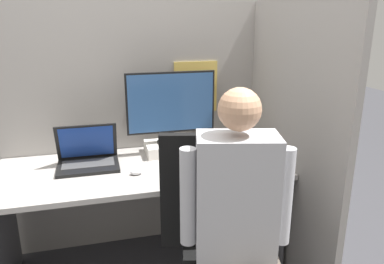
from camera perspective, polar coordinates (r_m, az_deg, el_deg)
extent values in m
cube|color=gray|center=(2.59, -8.89, 0.44)|extent=(2.19, 0.04, 1.68)
cube|color=gold|center=(2.58, 0.58, 6.87)|extent=(0.30, 0.01, 0.35)
cube|color=#F4EA66|center=(2.53, -8.63, 3.74)|extent=(0.07, 0.01, 0.07)
cube|color=#EA9EC6|center=(2.50, -7.84, 7.33)|extent=(0.07, 0.01, 0.07)
cube|color=gray|center=(2.42, 13.28, -1.02)|extent=(0.04, 1.35, 1.68)
cube|color=#9E9993|center=(2.28, -7.68, -5.60)|extent=(1.69, 0.71, 0.03)
cube|color=#4C4C51|center=(2.50, -26.75, -14.48)|extent=(0.03, 0.60, 0.68)
cube|color=#4C4C51|center=(2.65, 10.65, -10.94)|extent=(0.03, 0.60, 0.68)
cube|color=white|center=(2.47, -3.11, -2.40)|extent=(0.34, 0.22, 0.07)
cylinder|color=black|center=(2.46, -3.12, -1.48)|extent=(0.19, 0.19, 0.01)
cylinder|color=black|center=(2.45, -3.14, -0.54)|extent=(0.04, 0.04, 0.07)
cube|color=black|center=(2.39, -3.24, 4.52)|extent=(0.57, 0.02, 0.39)
cube|color=#2D5184|center=(2.38, -3.18, 4.45)|extent=(0.55, 0.00, 0.37)
cube|color=black|center=(2.32, -15.50, -5.03)|extent=(0.36, 0.26, 0.02)
cube|color=#424242|center=(2.34, -15.52, -4.60)|extent=(0.30, 0.14, 0.00)
cube|color=black|center=(2.35, -15.75, -1.43)|extent=(0.36, 0.11, 0.24)
cube|color=#1E3D93|center=(2.35, -15.75, -1.47)|extent=(0.31, 0.09, 0.21)
ellipsoid|color=silver|center=(2.16, -8.49, -6.04)|extent=(0.07, 0.04, 0.03)
cube|color=#A31919|center=(2.42, 11.15, -3.34)|extent=(0.04, 0.14, 0.06)
cone|color=orange|center=(2.06, -3.11, -7.07)|extent=(0.04, 0.13, 0.04)
cylinder|color=green|center=(2.13, -3.55, -6.22)|extent=(0.02, 0.02, 0.02)
cube|color=black|center=(1.85, 1.96, -9.08)|extent=(0.44, 0.15, 0.59)
cube|color=#B2B2B7|center=(1.62, 6.76, -9.79)|extent=(0.38, 0.28, 0.55)
sphere|color=tan|center=(1.49, 7.27, 3.43)|extent=(0.18, 0.18, 0.18)
cylinder|color=#B2B2B7|center=(1.61, -0.61, -9.90)|extent=(0.07, 0.07, 0.44)
cylinder|color=#B2B2B7|center=(1.66, 13.89, -9.54)|extent=(0.07, 0.07, 0.44)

